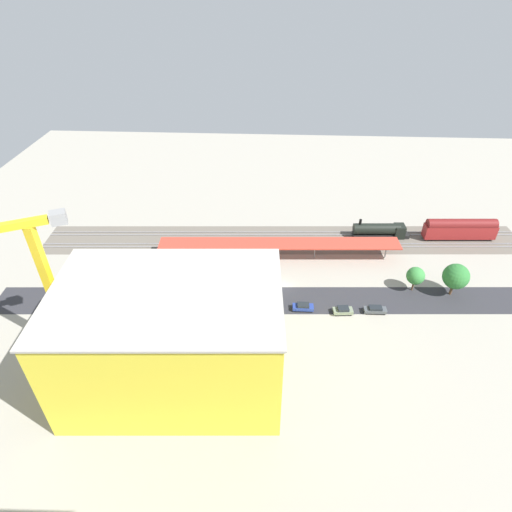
{
  "coord_description": "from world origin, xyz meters",
  "views": [
    {
      "loc": [
        2.36,
        75.41,
        61.99
      ],
      "look_at": [
        6.15,
        2.21,
        9.8
      ],
      "focal_mm": 29.56,
      "sensor_mm": 36.0,
      "label": 1
    }
  ],
  "objects_px": {
    "parked_car_0": "(375,310)",
    "parked_car_3": "(266,308)",
    "platform_canopy_near": "(279,244)",
    "tower_crane": "(26,280)",
    "construction_building": "(172,339)",
    "street_tree_3": "(239,270)",
    "box_truck_0": "(139,304)",
    "street_tree_2": "(456,276)",
    "traffic_light": "(199,269)",
    "parked_car_2": "(303,307)",
    "street_tree_0": "(178,263)",
    "box_truck_1": "(222,309)",
    "street_tree_1": "(416,276)",
    "parked_car_1": "(343,311)",
    "locomotive": "(381,231)",
    "passenger_coach": "(460,229)"
  },
  "relations": [
    {
      "from": "platform_canopy_near",
      "to": "street_tree_0",
      "type": "distance_m",
      "value": 25.35
    },
    {
      "from": "parked_car_1",
      "to": "parked_car_2",
      "type": "xyz_separation_m",
      "value": [
        8.41,
        -0.67,
        -0.01
      ]
    },
    {
      "from": "locomotive",
      "to": "tower_crane",
      "type": "bearing_deg",
      "value": 33.12
    },
    {
      "from": "platform_canopy_near",
      "to": "parked_car_1",
      "type": "relative_size",
      "value": 13.77
    },
    {
      "from": "box_truck_0",
      "to": "street_tree_2",
      "type": "bearing_deg",
      "value": -172.69
    },
    {
      "from": "platform_canopy_near",
      "to": "street_tree_2",
      "type": "distance_m",
      "value": 40.48
    },
    {
      "from": "street_tree_3",
      "to": "passenger_coach",
      "type": "bearing_deg",
      "value": -157.89
    },
    {
      "from": "construction_building",
      "to": "street_tree_3",
      "type": "bearing_deg",
      "value": -111.93
    },
    {
      "from": "street_tree_0",
      "to": "street_tree_3",
      "type": "height_order",
      "value": "street_tree_0"
    },
    {
      "from": "construction_building",
      "to": "box_truck_0",
      "type": "bearing_deg",
      "value": -58.45
    },
    {
      "from": "street_tree_3",
      "to": "box_truck_0",
      "type": "bearing_deg",
      "value": 23.34
    },
    {
      "from": "box_truck_0",
      "to": "parked_car_1",
      "type": "bearing_deg",
      "value": -178.46
    },
    {
      "from": "passenger_coach",
      "to": "parked_car_3",
      "type": "xyz_separation_m",
      "value": [
        50.5,
        30.98,
        -2.42
      ]
    },
    {
      "from": "parked_car_2",
      "to": "parked_car_3",
      "type": "xyz_separation_m",
      "value": [
        7.89,
        0.75,
        0.01
      ]
    },
    {
      "from": "parked_car_0",
      "to": "parked_car_3",
      "type": "bearing_deg",
      "value": 1.77
    },
    {
      "from": "tower_crane",
      "to": "traffic_light",
      "type": "distance_m",
      "value": 36.14
    },
    {
      "from": "locomotive",
      "to": "street_tree_2",
      "type": "distance_m",
      "value": 26.06
    },
    {
      "from": "box_truck_0",
      "to": "traffic_light",
      "type": "distance_m",
      "value": 15.29
    },
    {
      "from": "construction_building",
      "to": "street_tree_1",
      "type": "relative_size",
      "value": 5.85
    },
    {
      "from": "platform_canopy_near",
      "to": "tower_crane",
      "type": "xyz_separation_m",
      "value": [
        42.23,
        34.2,
        14.01
      ]
    },
    {
      "from": "construction_building",
      "to": "street_tree_3",
      "type": "height_order",
      "value": "construction_building"
    },
    {
      "from": "locomotive",
      "to": "parked_car_1",
      "type": "distance_m",
      "value": 33.81
    },
    {
      "from": "street_tree_2",
      "to": "box_truck_1",
      "type": "bearing_deg",
      "value": 10.67
    },
    {
      "from": "parked_car_2",
      "to": "parked_car_3",
      "type": "distance_m",
      "value": 7.92
    },
    {
      "from": "parked_car_1",
      "to": "parked_car_3",
      "type": "bearing_deg",
      "value": 0.26
    },
    {
      "from": "locomotive",
      "to": "street_tree_0",
      "type": "height_order",
      "value": "street_tree_0"
    },
    {
      "from": "parked_car_2",
      "to": "traffic_light",
      "type": "distance_m",
      "value": 24.98
    },
    {
      "from": "parked_car_0",
      "to": "street_tree_3",
      "type": "xyz_separation_m",
      "value": [
        29.63,
        -7.13,
        4.11
      ]
    },
    {
      "from": "locomotive",
      "to": "parked_car_2",
      "type": "distance_m",
      "value": 37.44
    },
    {
      "from": "parked_car_2",
      "to": "box_truck_0",
      "type": "height_order",
      "value": "box_truck_0"
    },
    {
      "from": "parked_car_0",
      "to": "construction_building",
      "type": "distance_m",
      "value": 43.9
    },
    {
      "from": "parked_car_2",
      "to": "street_tree_0",
      "type": "height_order",
      "value": "street_tree_0"
    },
    {
      "from": "parked_car_0",
      "to": "parked_car_3",
      "type": "xyz_separation_m",
      "value": [
        23.2,
        0.72,
        0.04
      ]
    },
    {
      "from": "box_truck_1",
      "to": "street_tree_1",
      "type": "distance_m",
      "value": 43.6
    },
    {
      "from": "street_tree_3",
      "to": "traffic_light",
      "type": "relative_size",
      "value": 1.12
    },
    {
      "from": "construction_building",
      "to": "platform_canopy_near",
      "type": "bearing_deg",
      "value": -118.3
    },
    {
      "from": "parked_car_1",
      "to": "parked_car_3",
      "type": "xyz_separation_m",
      "value": [
        16.29,
        0.08,
        0.0
      ]
    },
    {
      "from": "passenger_coach",
      "to": "construction_building",
      "type": "xyz_separation_m",
      "value": [
        65.87,
        49.18,
        6.61
      ]
    },
    {
      "from": "street_tree_0",
      "to": "street_tree_2",
      "type": "bearing_deg",
      "value": 178.77
    },
    {
      "from": "platform_canopy_near",
      "to": "street_tree_2",
      "type": "bearing_deg",
      "value": 162.6
    },
    {
      "from": "passenger_coach",
      "to": "street_tree_1",
      "type": "relative_size",
      "value": 3.11
    },
    {
      "from": "platform_canopy_near",
      "to": "parked_car_3",
      "type": "distance_m",
      "value": 20.26
    },
    {
      "from": "box_truck_1",
      "to": "street_tree_0",
      "type": "distance_m",
      "value": 15.9
    },
    {
      "from": "parked_car_0",
      "to": "construction_building",
      "type": "xyz_separation_m",
      "value": [
        38.56,
        18.91,
        9.07
      ]
    },
    {
      "from": "passenger_coach",
      "to": "parked_car_2",
      "type": "bearing_deg",
      "value": 35.36
    },
    {
      "from": "platform_canopy_near",
      "to": "traffic_light",
      "type": "xyz_separation_m",
      "value": [
        18.17,
        11.21,
        -0.09
      ]
    },
    {
      "from": "parked_car_0",
      "to": "street_tree_3",
      "type": "bearing_deg",
      "value": -13.53
    },
    {
      "from": "parked_car_1",
      "to": "box_truck_0",
      "type": "distance_m",
      "value": 43.47
    },
    {
      "from": "tower_crane",
      "to": "street_tree_3",
      "type": "distance_m",
      "value": 42.18
    },
    {
      "from": "tower_crane",
      "to": "street_tree_0",
      "type": "xyz_separation_m",
      "value": [
        -19.32,
        -23.42,
        -12.78
      ]
    }
  ]
}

